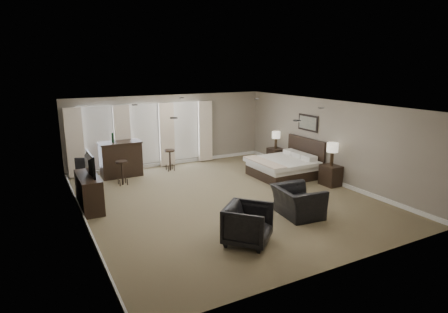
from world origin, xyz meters
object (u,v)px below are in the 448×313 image
lamp_near (332,154)px  armchair_far (248,222)px  armchair_near (298,197)px  desk_chair (86,172)px  bed (280,159)px  bar_stool_left (122,173)px  dresser (89,192)px  nightstand_near (331,175)px  nightstand_far (275,156)px  lamp_far (276,140)px  bar_stool_right (170,160)px  tv (87,173)px  bar_counter (121,159)px

lamp_near → armchair_far: (-4.33, -2.11, -0.53)m
armchair_near → desk_chair: armchair_near is taller
bed → bar_stool_left: bearing=160.9°
bar_stool_left → dresser: bearing=-127.7°
nightstand_near → bar_stool_left: bearing=151.3°
nightstand_far → nightstand_near: bearing=-90.0°
lamp_far → desk_chair: 6.75m
bar_stool_left → bar_stool_right: (1.88, 0.85, -0.01)m
nightstand_far → desk_chair: desk_chair is taller
nightstand_near → dresser: (-6.92, 1.52, 0.13)m
tv → bar_stool_left: 2.09m
nightstand_far → dresser: bearing=-168.7°
tv → armchair_far: size_ratio=1.08×
lamp_far → bar_counter: size_ratio=0.47×
nightstand_far → lamp_near: lamp_near is taller
armchair_far → dresser: bearing=83.2°
bar_stool_left → desk_chair: bearing=167.9°
nightstand_far → armchair_far: bearing=-130.8°
nightstand_far → tv: size_ratio=0.61×
nightstand_far → bar_stool_left: bar_stool_left is taller
bar_counter → desk_chair: bearing=-148.8°
lamp_far → bar_counter: 5.62m
nightstand_far → lamp_near: size_ratio=0.86×
dresser → bar_stool_left: bearing=52.3°
bed → bar_stool_right: bed is taller
dresser → tv: tv is taller
lamp_far → bar_counter: lamp_far is taller
bar_stool_right → bar_stool_left: bearing=-155.8°
armchair_far → lamp_near: bearing=-16.3°
bar_stool_right → nightstand_far: bearing=-15.5°
bar_counter → bar_stool_left: size_ratio=1.78×
bed → nightstand_far: (0.89, 1.45, -0.31)m
desk_chair → nightstand_far: bearing=-157.6°
nightstand_near → armchair_near: size_ratio=0.56×
dresser → bar_counter: bearing=60.8°
lamp_far → armchair_far: lamp_far is taller
bed → bar_counter: bearing=150.3°
armchair_near → bar_counter: size_ratio=0.84×
bar_stool_right → bar_counter: bearing=175.8°
bed → bar_stool_left: size_ratio=2.54×
bar_stool_right → tv: bearing=-141.9°
bed → nightstand_near: bed is taller
armchair_far → bar_stool_right: armchair_far is taller
armchair_near → bed: bearing=-22.4°
bed → dresser: bed is taller
bar_stool_left → desk_chair: 1.07m
lamp_far → bar_stool_right: 3.99m
lamp_far → dresser: size_ratio=0.42×
bar_stool_right → lamp_far: bearing=-15.5°
nightstand_far → armchair_near: size_ratio=0.54×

